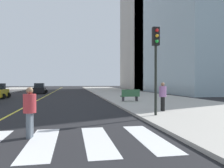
{
  "coord_description": "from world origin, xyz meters",
  "views": [
    {
      "loc": [
        3.67,
        -3.45,
        1.96
      ],
      "look_at": [
        9.69,
        30.11,
        1.67
      ],
      "focal_mm": 35.56,
      "sensor_mm": 36.0,
      "label": 1
    }
  ],
  "objects_px": {
    "car_black_third": "(40,89)",
    "pedestrian_waiting_east": "(163,95)",
    "park_bench": "(130,96)",
    "pedestrian_crossing": "(30,110)",
    "traffic_light_near_corner": "(156,53)"
  },
  "relations": [
    {
      "from": "pedestrian_crossing",
      "to": "park_bench",
      "type": "bearing_deg",
      "value": 156.62
    },
    {
      "from": "pedestrian_crossing",
      "to": "car_black_third",
      "type": "bearing_deg",
      "value": -166.61
    },
    {
      "from": "park_bench",
      "to": "pedestrian_waiting_east",
      "type": "relative_size",
      "value": 1.03
    },
    {
      "from": "pedestrian_waiting_east",
      "to": "traffic_light_near_corner",
      "type": "bearing_deg",
      "value": 150.21
    },
    {
      "from": "pedestrian_waiting_east",
      "to": "pedestrian_crossing",
      "type": "bearing_deg",
      "value": 129.27
    },
    {
      "from": "car_black_third",
      "to": "pedestrian_waiting_east",
      "type": "xyz_separation_m",
      "value": [
        11.06,
        -26.15,
        0.3
      ]
    },
    {
      "from": "park_bench",
      "to": "pedestrian_crossing",
      "type": "relative_size",
      "value": 1.03
    },
    {
      "from": "car_black_third",
      "to": "traffic_light_near_corner",
      "type": "distance_m",
      "value": 29.62
    },
    {
      "from": "traffic_light_near_corner",
      "to": "pedestrian_crossing",
      "type": "distance_m",
      "value": 7.29
    },
    {
      "from": "pedestrian_crossing",
      "to": "pedestrian_waiting_east",
      "type": "relative_size",
      "value": 0.99
    },
    {
      "from": "traffic_light_near_corner",
      "to": "pedestrian_waiting_east",
      "type": "bearing_deg",
      "value": -124.09
    },
    {
      "from": "park_bench",
      "to": "pedestrian_crossing",
      "type": "height_order",
      "value": "pedestrian_crossing"
    },
    {
      "from": "park_bench",
      "to": "pedestrian_waiting_east",
      "type": "height_order",
      "value": "pedestrian_waiting_east"
    },
    {
      "from": "car_black_third",
      "to": "traffic_light_near_corner",
      "type": "xyz_separation_m",
      "value": [
        9.97,
        -27.77,
        2.69
      ]
    },
    {
      "from": "traffic_light_near_corner",
      "to": "pedestrian_waiting_east",
      "type": "distance_m",
      "value": 3.08
    }
  ]
}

